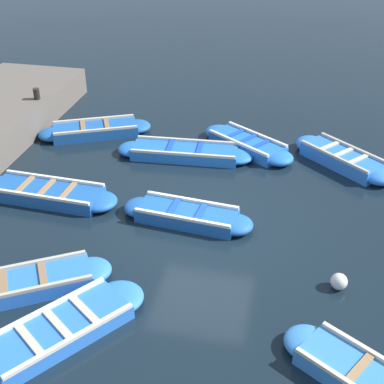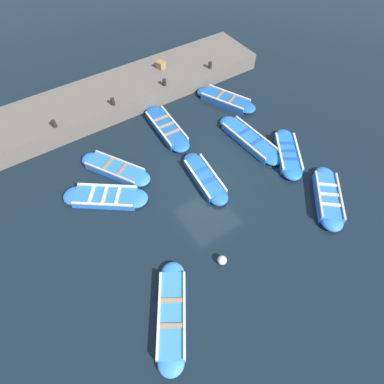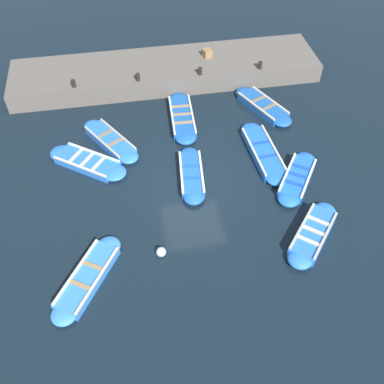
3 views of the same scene
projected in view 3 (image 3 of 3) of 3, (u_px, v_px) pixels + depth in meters
ground_plane at (193, 185)px, 17.57m from camera, size 120.00×120.00×0.00m
boat_outer_left at (191, 175)px, 17.73m from camera, size 3.26×1.13×0.39m
boat_alongside at (297, 178)px, 17.58m from camera, size 3.13×2.52×0.40m
boat_centre at (87, 162)px, 18.22m from camera, size 2.89×3.42×0.36m
boat_outer_right at (110, 141)px, 19.12m from camera, size 3.42×2.51×0.38m
boat_bow_out at (313, 234)px, 15.68m from camera, size 3.03×2.78×0.45m
boat_near_quay at (88, 278)px, 14.51m from camera, size 3.46×2.60×0.38m
boat_mid_row at (263, 152)px, 18.63m from camera, size 4.00×1.16×0.37m
boat_drifting at (182, 117)px, 20.21m from camera, size 3.79×1.13×0.40m
boat_far_corner at (263, 106)px, 20.78m from camera, size 3.54×2.26×0.39m
quay_wall at (166, 71)px, 22.29m from camera, size 3.27×15.02×0.90m
bollard_north at (74, 83)px, 20.45m from camera, size 0.20×0.20×0.35m
bollard_mid_north at (138, 77)px, 20.80m from camera, size 0.20×0.20×0.35m
bollard_mid_south at (200, 71)px, 21.15m from camera, size 0.20×0.20×0.35m
bollard_south at (260, 65)px, 21.50m from camera, size 0.20×0.20×0.35m
wooden_crate at (207, 53)px, 22.21m from camera, size 0.49×0.49×0.39m
buoy_orange_near at (161, 252)px, 15.19m from camera, size 0.34×0.34×0.34m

